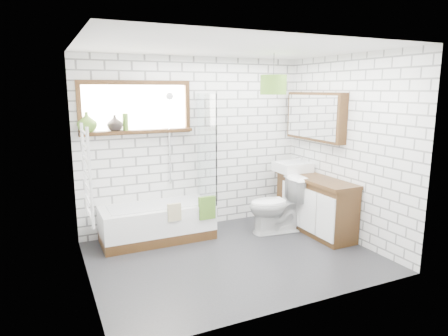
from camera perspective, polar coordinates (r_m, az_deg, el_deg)
name	(u,v)px	position (r m, az deg, el deg)	size (l,w,h in m)	color
floor	(234,257)	(5.08, 1.38, -12.59)	(3.40, 2.60, 0.01)	black
ceiling	(235,47)	(4.67, 1.53, 16.86)	(3.40, 2.60, 0.01)	white
wall_back	(195,144)	(5.90, -4.20, 3.44)	(3.40, 0.01, 2.50)	white
wall_front	(299,180)	(3.62, 10.68, -1.70)	(3.40, 0.01, 2.50)	white
wall_left	(82,170)	(4.25, -19.60, -0.23)	(0.01, 2.60, 2.50)	white
wall_right	(346,149)	(5.67, 17.08, 2.66)	(0.01, 2.60, 2.50)	white
window	(136,108)	(5.56, -12.42, 8.43)	(1.52, 0.16, 0.68)	#321D0D
towel_radiator	(87,174)	(4.27, -18.96, -0.83)	(0.06, 0.52, 1.00)	white
mirror_cabinet	(315,117)	(6.04, 12.88, 7.18)	(0.16, 1.20, 0.70)	#321D0D
shower_riser	(169,139)	(5.72, -7.82, 4.12)	(0.02, 0.02, 1.30)	silver
bathtub	(157,222)	(5.61, -9.51, -7.68)	(1.51, 0.67, 0.49)	white
shower_screen	(206,148)	(5.60, -2.59, 2.92)	(0.02, 0.72, 1.50)	white
towel_green	(207,208)	(5.42, -2.45, -5.71)	(0.23, 0.06, 0.31)	#456F21
towel_beige	(174,212)	(5.27, -7.11, -6.28)	(0.18, 0.04, 0.23)	tan
vanity	(315,205)	(5.95, 12.84, -5.11)	(0.45, 1.40, 0.80)	#321D0D
basin	(293,167)	(6.20, 9.77, 0.16)	(0.50, 0.43, 0.14)	white
tap	(301,162)	(6.28, 11.00, 0.82)	(0.03, 0.03, 0.17)	silver
toilet	(276,205)	(5.81, 7.50, -5.26)	(0.80, 0.46, 0.81)	white
vase_olive	(87,124)	(5.44, -18.99, 6.02)	(0.25, 0.25, 0.26)	#4B7423
vase_dark	(115,124)	(5.49, -15.32, 6.03)	(0.20, 0.20, 0.21)	black
bottle	(126,123)	(5.51, -13.88, 6.20)	(0.07, 0.07, 0.23)	#4B7423
pendant	(273,85)	(5.33, 7.07, 11.72)	(0.34, 0.34, 0.25)	#456F21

